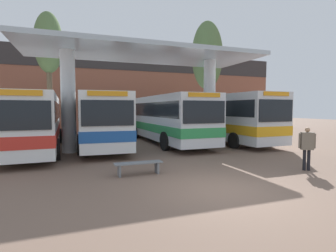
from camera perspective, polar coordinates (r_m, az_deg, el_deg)
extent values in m
plane|color=#755B4C|center=(8.12, 12.07, -13.49)|extent=(100.00, 100.00, 0.00)
cube|color=brown|center=(28.93, -11.90, 7.47)|extent=(40.00, 0.50, 8.60)
cube|color=#332D2D|center=(29.32, -11.99, 13.85)|extent=(40.00, 0.58, 2.06)
cylinder|color=silver|center=(15.30, -20.87, 4.95)|extent=(0.77, 0.77, 5.56)
cylinder|color=silver|center=(17.50, 9.00, 4.98)|extent=(0.77, 0.77, 5.56)
cube|color=#A8B7C1|center=(16.18, -4.97, 15.45)|extent=(13.69, 5.48, 0.24)
cube|color=white|center=(16.75, -27.19, 1.09)|extent=(2.83, 11.23, 2.80)
cube|color=black|center=(16.74, -27.24, 2.91)|extent=(2.86, 10.79, 0.90)
cube|color=red|center=(16.79, -27.12, -1.06)|extent=(2.87, 11.27, 0.50)
cube|color=black|center=(11.16, -30.04, 2.01)|extent=(2.34, 0.12, 1.12)
cube|color=orange|center=(11.18, -30.19, 6.32)|extent=(1.78, 0.10, 0.22)
cylinder|color=black|center=(13.33, -23.01, -4.66)|extent=(0.31, 1.03, 1.02)
cylinder|color=black|center=(20.03, -29.85, -2.13)|extent=(0.31, 1.03, 1.02)
cylinder|color=black|center=(19.82, -22.56, -1.97)|extent=(0.31, 1.03, 1.02)
cube|color=white|center=(17.84, -14.50, 1.68)|extent=(2.99, 12.00, 2.86)
cube|color=black|center=(17.83, -14.53, 3.43)|extent=(3.01, 11.52, 0.91)
cube|color=#1E519E|center=(17.87, -14.46, -0.38)|extent=(3.03, 12.04, 0.51)
cube|color=black|center=(11.86, -12.91, 2.77)|extent=(2.29, 0.16, 1.14)
cube|color=orange|center=(11.88, -12.97, 6.92)|extent=(1.74, 0.12, 0.22)
cylinder|color=black|center=(14.24, -18.59, -3.90)|extent=(0.33, 1.10, 1.09)
cylinder|color=black|center=(14.41, -8.64, -3.65)|extent=(0.33, 1.10, 1.09)
cylinder|color=black|center=(21.16, -18.30, -1.43)|extent=(0.33, 1.10, 1.09)
cylinder|color=black|center=(21.27, -11.59, -1.29)|extent=(0.33, 1.10, 1.09)
cube|color=silver|center=(18.74, -0.85, 1.95)|extent=(2.84, 11.68, 2.89)
cube|color=black|center=(18.73, -0.86, 3.62)|extent=(2.87, 11.22, 0.92)
cube|color=#2D934C|center=(18.77, -0.85, -0.04)|extent=(2.88, 11.72, 0.52)
cube|color=black|center=(13.41, 7.93, 3.03)|extent=(2.38, 0.11, 1.15)
cube|color=orange|center=(13.43, 7.97, 6.74)|extent=(1.81, 0.09, 0.22)
cylinder|color=black|center=(15.02, -0.65, -3.31)|extent=(0.30, 1.10, 1.09)
cylinder|color=black|center=(16.10, 7.99, -2.86)|extent=(0.30, 1.10, 1.09)
cylinder|color=black|center=(21.48, -7.08, -1.19)|extent=(0.30, 1.10, 1.09)
cylinder|color=black|center=(22.26, -0.62, -0.99)|extent=(0.30, 1.10, 1.09)
cube|color=silver|center=(19.63, 11.75, 2.06)|extent=(2.73, 10.51, 3.04)
cube|color=black|center=(19.62, 11.77, 3.74)|extent=(2.76, 10.10, 0.97)
cube|color=orange|center=(19.66, 11.72, 0.07)|extent=(2.77, 10.56, 0.55)
cube|color=black|center=(15.48, 22.48, 3.09)|extent=(2.30, 0.11, 1.22)
cube|color=orange|center=(15.50, 22.56, 6.51)|extent=(1.75, 0.09, 0.22)
cylinder|color=black|center=(16.35, 14.22, -3.06)|extent=(0.30, 0.98, 0.97)
cylinder|color=black|center=(17.91, 20.74, -2.60)|extent=(0.30, 0.98, 0.97)
cylinder|color=black|center=(21.59, 4.73, -1.31)|extent=(0.30, 0.98, 0.97)
cylinder|color=black|center=(22.80, 10.38, -1.09)|extent=(0.30, 0.98, 0.97)
cube|color=slate|center=(9.65, -6.45, -7.96)|extent=(1.75, 0.44, 0.04)
cube|color=slate|center=(9.57, -10.59, -9.52)|extent=(0.07, 0.37, 0.42)
cube|color=slate|center=(9.89, -2.44, -9.02)|extent=(0.07, 0.37, 0.42)
cylinder|color=black|center=(11.57, 27.55, -6.56)|extent=(0.16, 0.16, 0.81)
cylinder|color=black|center=(11.62, 28.28, -6.55)|extent=(0.16, 0.16, 0.81)
cube|color=#706656|center=(11.49, 28.03, -2.89)|extent=(0.50, 0.44, 0.68)
sphere|color=tan|center=(11.45, 28.10, -0.73)|extent=(0.19, 0.19, 0.19)
cylinder|color=#706656|center=(11.42, 26.76, -2.85)|extent=(0.12, 0.12, 0.58)
cylinder|color=#706656|center=(11.57, 29.29, -2.85)|extent=(0.12, 0.12, 0.58)
cylinder|color=brown|center=(23.73, 8.42, 4.55)|extent=(0.32, 0.32, 5.46)
ellipsoid|color=#516B3D|center=(24.19, 8.52, 14.96)|extent=(2.71, 2.71, 5.97)
cylinder|color=brown|center=(21.19, -24.30, 5.04)|extent=(0.37, 0.37, 5.97)
ellipsoid|color=#516B3D|center=(21.72, -24.61, 16.18)|extent=(2.00, 2.00, 4.40)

